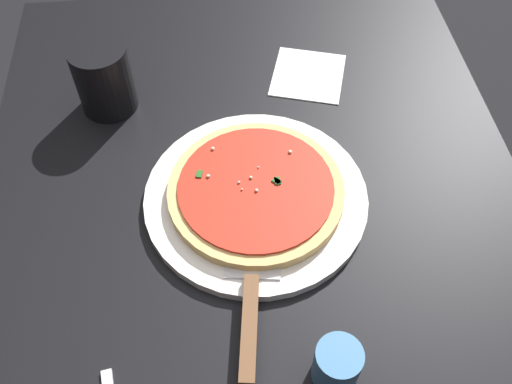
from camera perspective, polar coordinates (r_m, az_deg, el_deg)
name	(u,v)px	position (r m, az deg, el deg)	size (l,w,h in m)	color
ground_plane	(254,361)	(1.44, -0.17, -16.81)	(5.00, 5.00, 0.00)	black
restaurant_table	(253,236)	(0.92, -0.26, -4.45)	(0.91, 0.76, 0.73)	black
serving_plate	(256,198)	(0.77, 0.00, -0.59)	(0.30, 0.30, 0.01)	white
pizza	(256,191)	(0.75, 0.00, 0.15)	(0.24, 0.24, 0.02)	#DBB26B
pizza_server	(251,296)	(0.68, -0.52, -10.54)	(0.22, 0.08, 0.01)	silver
cup_tall_drink	(104,78)	(0.89, -15.18, 11.10)	(0.09, 0.09, 0.11)	black
cup_small_sauce	(337,365)	(0.64, 8.21, -16.96)	(0.05, 0.05, 0.06)	teal
napkin_folded_right	(308,75)	(0.95, 5.31, 11.75)	(0.12, 0.11, 0.00)	white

